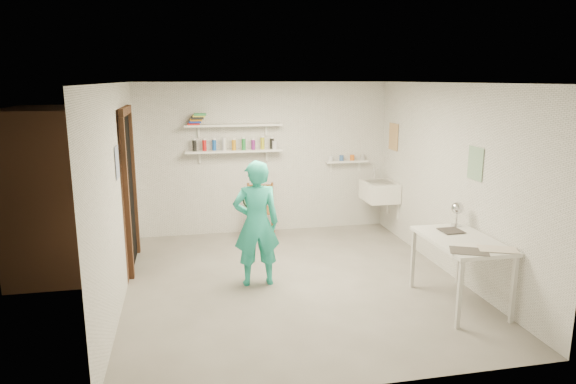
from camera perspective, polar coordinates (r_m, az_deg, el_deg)
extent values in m
cube|color=slate|center=(6.41, 0.73, -10.07)|extent=(4.00, 4.50, 0.02)
cube|color=silver|center=(5.92, 0.80, 12.13)|extent=(4.00, 4.50, 0.02)
cube|color=silver|center=(8.23, -2.62, 3.76)|extent=(4.00, 0.02, 2.40)
cube|color=silver|center=(3.94, 7.88, -6.06)|extent=(4.00, 0.02, 2.40)
cube|color=silver|center=(5.96, -18.48, -0.25)|extent=(0.02, 4.50, 2.40)
cube|color=silver|center=(6.76, 17.65, 1.27)|extent=(0.02, 4.50, 2.40)
cube|color=black|center=(7.02, -17.25, 0.01)|extent=(0.02, 0.90, 2.00)
cube|color=brown|center=(7.11, -22.97, 0.16)|extent=(1.40, 1.50, 2.10)
cube|color=brown|center=(6.87, -17.65, 8.60)|extent=(0.06, 1.05, 0.10)
cube|color=brown|center=(6.53, -17.47, -0.91)|extent=(0.06, 0.10, 2.00)
cube|color=brown|center=(7.50, -16.75, 0.83)|extent=(0.06, 0.10, 2.00)
cube|color=white|center=(8.02, -6.03, 4.56)|extent=(1.50, 0.22, 0.03)
cube|color=white|center=(7.98, -6.09, 7.40)|extent=(1.50, 0.22, 0.03)
cube|color=white|center=(8.47, 6.55, 3.40)|extent=(0.70, 0.14, 0.03)
cube|color=#334C7F|center=(5.94, -18.45, 3.16)|extent=(0.01, 0.28, 0.36)
cube|color=#995933|center=(8.30, 11.63, 6.03)|extent=(0.01, 0.34, 0.42)
cube|color=#3F724C|center=(6.23, 20.09, 2.99)|extent=(0.01, 0.30, 0.38)
cube|color=white|center=(8.25, 10.13, 0.07)|extent=(0.48, 0.60, 0.30)
imported|color=#23B197|center=(6.12, -3.53, -3.51)|extent=(0.56, 0.37, 1.52)
cylinder|color=beige|center=(6.27, -3.86, -0.74)|extent=(0.27, 0.04, 0.27)
cube|color=brown|center=(7.91, -3.04, -2.06)|extent=(0.48, 0.46, 0.93)
cube|color=silver|center=(5.99, 18.51, -8.38)|extent=(0.68, 1.13, 0.76)
sphere|color=silver|center=(6.29, 18.31, -1.69)|extent=(0.14, 0.14, 0.14)
cylinder|color=black|center=(7.97, -10.51, 5.09)|extent=(0.06, 0.06, 0.17)
cylinder|color=red|center=(7.98, -9.39, 5.14)|extent=(0.06, 0.06, 0.17)
cylinder|color=blue|center=(7.98, -8.27, 5.18)|extent=(0.06, 0.06, 0.17)
cylinder|color=white|center=(7.99, -7.16, 5.23)|extent=(0.06, 0.06, 0.17)
cylinder|color=orange|center=(8.01, -6.04, 5.27)|extent=(0.06, 0.06, 0.17)
cylinder|color=#268C3F|center=(8.02, -4.93, 5.30)|extent=(0.06, 0.06, 0.17)
cylinder|color=#8C268C|center=(8.04, -3.83, 5.34)|extent=(0.06, 0.06, 0.17)
cylinder|color=gold|center=(8.07, -2.73, 5.37)|extent=(0.06, 0.06, 0.17)
cylinder|color=black|center=(8.09, -1.64, 5.40)|extent=(0.06, 0.06, 0.17)
cube|color=red|center=(7.94, -10.45, 7.46)|extent=(0.18, 0.14, 0.03)
cube|color=#1933A5|center=(7.94, -10.31, 7.66)|extent=(0.18, 0.14, 0.03)
cube|color=orange|center=(7.93, -10.17, 7.87)|extent=(0.18, 0.14, 0.03)
cube|color=black|center=(7.93, -10.03, 8.08)|extent=(0.18, 0.14, 0.03)
cube|color=yellow|center=(7.93, -9.90, 8.28)|extent=(0.18, 0.14, 0.03)
cube|color=#338C4C|center=(7.93, -9.76, 8.49)|extent=(0.18, 0.14, 0.03)
cylinder|color=silver|center=(8.40, 5.22, 3.76)|extent=(0.07, 0.07, 0.09)
cylinder|color=#335999|center=(8.44, 6.11, 3.79)|extent=(0.07, 0.07, 0.09)
cylinder|color=orange|center=(8.49, 7.00, 3.81)|extent=(0.07, 0.07, 0.09)
cylinder|color=#999999|center=(8.53, 7.88, 3.83)|extent=(0.07, 0.07, 0.09)
cube|color=silver|center=(5.87, 18.76, -4.91)|extent=(0.30, 0.22, 0.00)
cube|color=#4C4742|center=(5.87, 18.77, -4.87)|extent=(0.30, 0.22, 0.00)
cube|color=beige|center=(5.87, 18.77, -4.83)|extent=(0.30, 0.22, 0.00)
cube|color=#383330|center=(5.87, 18.77, -4.79)|extent=(0.30, 0.22, 0.00)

